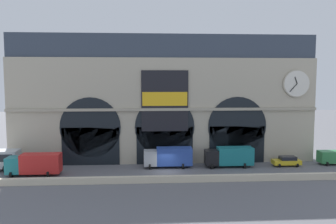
# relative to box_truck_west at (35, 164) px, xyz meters

# --- Properties ---
(ground_plane) EXTENTS (200.00, 200.00, 0.00)m
(ground_plane) POSITION_rel_box_truck_west_xyz_m (18.97, 0.57, -1.70)
(ground_plane) COLOR slate
(quay_parapet_wall) EXTENTS (90.00, 0.70, 0.90)m
(quay_parapet_wall) POSITION_rel_box_truck_west_xyz_m (18.97, -4.57, -1.25)
(quay_parapet_wall) COLOR beige
(quay_parapet_wall) RESTS_ON ground
(station_building) EXTENTS (50.00, 4.89, 21.06)m
(station_building) POSITION_rel_box_truck_west_xyz_m (19.00, 7.80, 8.52)
(station_building) COLOR #B2A891
(station_building) RESTS_ON ground
(box_truck_west) EXTENTS (7.50, 2.91, 3.12)m
(box_truck_west) POSITION_rel_box_truck_west_xyz_m (0.00, 0.00, 0.00)
(box_truck_west) COLOR #19727A
(box_truck_west) RESTS_ON ground
(box_truck_center) EXTENTS (7.50, 2.91, 3.12)m
(box_truck_center) POSITION_rel_box_truck_west_xyz_m (19.44, 3.22, 0.00)
(box_truck_center) COLOR #ADB2B7
(box_truck_center) RESTS_ON ground
(box_truck_mideast) EXTENTS (7.50, 2.91, 3.12)m
(box_truck_mideast) POSITION_rel_box_truck_west_xyz_m (29.02, 2.92, 0.00)
(box_truck_mideast) COLOR black
(box_truck_mideast) RESTS_ON ground
(car_east) EXTENTS (4.40, 2.22, 1.55)m
(car_east) POSITION_rel_box_truck_west_xyz_m (38.28, 2.91, -0.90)
(car_east) COLOR gold
(car_east) RESTS_ON ground
(van_eastmost) EXTENTS (5.20, 2.48, 2.20)m
(van_eastmost) POSITION_rel_box_truck_west_xyz_m (46.49, 3.42, -0.45)
(van_eastmost) COLOR #2D7A42
(van_eastmost) RESTS_ON ground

